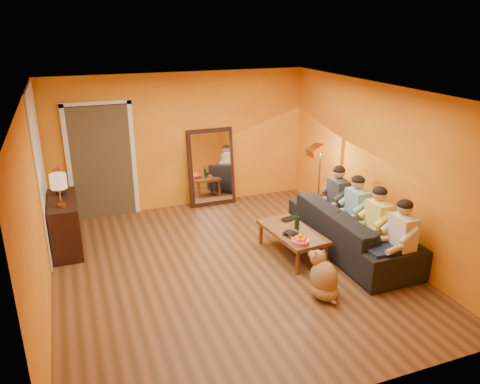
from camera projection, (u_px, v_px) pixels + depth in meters
name	position (u px, v px, depth m)	size (l,w,h in m)	color
room_shell	(221.00, 179.00, 6.85)	(5.00, 5.50, 2.60)	brown
white_accent	(41.00, 170.00, 7.24)	(0.02, 1.90, 2.58)	white
doorway_recess	(101.00, 161.00, 8.60)	(1.06, 0.30, 2.10)	#3F2D19
door_jamb_left	(69.00, 166.00, 8.31)	(0.08, 0.06, 2.20)	white
door_jamb_right	(134.00, 159.00, 8.68)	(0.08, 0.06, 2.20)	white
door_header	(96.00, 104.00, 8.12)	(1.22, 0.06, 0.08)	white
mirror_frame	(211.00, 167.00, 9.21)	(0.92, 0.06, 1.52)	black
mirror_glass	(212.00, 168.00, 9.17)	(0.78, 0.02, 1.36)	white
sideboard	(65.00, 224.00, 7.45)	(0.44, 1.18, 0.85)	black
table_lamp	(60.00, 190.00, 6.95)	(0.24, 0.24, 0.51)	beige
sofa	(351.00, 230.00, 7.40)	(0.98, 2.50, 0.73)	black
coffee_table	(292.00, 242.00, 7.33)	(0.62, 1.22, 0.42)	brown
floor_lamp	(319.00, 185.00, 8.32)	(0.30, 0.24, 1.44)	#D5893E
dog	(324.00, 275.00, 6.18)	(0.36, 0.55, 0.65)	#A07548
person_far_left	(402.00, 241.00, 6.48)	(0.70, 0.44, 1.22)	beige
person_mid_left	(377.00, 225.00, 6.96)	(0.70, 0.44, 1.22)	#F6EA52
person_mid_right	(356.00, 212.00, 7.45)	(0.70, 0.44, 1.22)	#7CAAC1
person_far_right	(338.00, 200.00, 7.93)	(0.70, 0.44, 1.22)	#313035
fruit_bowl	(300.00, 239.00, 6.80)	(0.26, 0.26, 0.16)	#D84C73
wine_bottle	(297.00, 222.00, 7.17)	(0.07, 0.07, 0.31)	black
tumbler	(296.00, 224.00, 7.38)	(0.09, 0.09, 0.09)	#B27F3F
laptop	(293.00, 219.00, 7.61)	(0.35, 0.22, 0.03)	black
book_lower	(288.00, 237.00, 7.01)	(0.17, 0.22, 0.02)	black
book_mid	(288.00, 235.00, 7.02)	(0.20, 0.27, 0.02)	red
book_upper	(288.00, 235.00, 6.99)	(0.15, 0.21, 0.02)	black
vase	(60.00, 189.00, 7.49)	(0.18, 0.18, 0.19)	black
flowers	(58.00, 173.00, 7.40)	(0.17, 0.17, 0.48)	red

